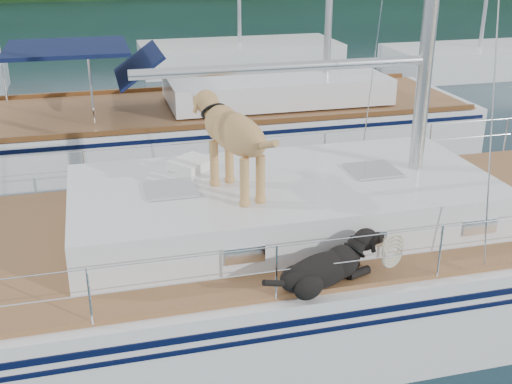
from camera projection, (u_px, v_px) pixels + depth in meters
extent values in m
plane|color=black|center=(223.00, 314.00, 8.44)|extent=(120.00, 120.00, 0.00)
cube|color=white|center=(222.00, 280.00, 8.25)|extent=(12.00, 3.80, 1.40)
cube|color=#9A633D|center=(221.00, 229.00, 7.98)|extent=(11.52, 3.50, 0.06)
cube|color=white|center=(283.00, 200.00, 8.05)|extent=(5.20, 2.50, 0.55)
cylinder|color=silver|center=(285.00, 67.00, 7.42)|extent=(3.60, 0.12, 0.12)
cylinder|color=silver|center=(257.00, 249.00, 6.19)|extent=(10.56, 0.01, 0.01)
cylinder|color=silver|center=(196.00, 143.00, 9.33)|extent=(10.56, 0.01, 0.01)
cube|color=#1C45B5|center=(170.00, 190.00, 9.06)|extent=(0.75, 0.60, 0.05)
cube|color=white|center=(192.00, 164.00, 8.30)|extent=(0.65, 0.64, 0.13)
torus|color=beige|center=(393.00, 246.00, 6.69)|extent=(0.39, 0.21, 0.38)
cube|color=white|center=(224.00, 134.00, 14.44)|extent=(11.00, 3.50, 1.30)
cube|color=#9A633D|center=(223.00, 106.00, 14.20)|extent=(10.56, 3.29, 0.06)
cube|color=white|center=(275.00, 87.00, 14.35)|extent=(4.80, 2.30, 0.55)
cube|color=#0E183C|center=(67.00, 48.00, 12.92)|extent=(2.40, 2.30, 0.08)
cube|color=white|center=(240.00, 58.00, 23.58)|extent=(7.20, 3.00, 1.10)
cube|color=white|center=(478.00, 62.00, 22.76)|extent=(6.40, 3.00, 1.10)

